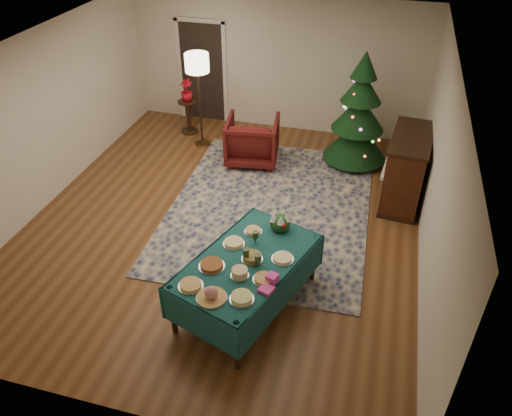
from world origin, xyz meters
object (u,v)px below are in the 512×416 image
(piano, at_px, (406,170))
(buffet_table, at_px, (247,270))
(armchair, at_px, (252,138))
(christmas_tree, at_px, (359,115))
(gift_box, at_px, (272,278))
(potted_plant, at_px, (187,95))
(floor_lamp, at_px, (197,69))
(side_table, at_px, (189,117))

(piano, bearing_deg, buffet_table, -121.43)
(armchair, bearing_deg, christmas_tree, -173.72)
(gift_box, relative_size, christmas_tree, 0.06)
(armchair, bearing_deg, potted_plant, -35.46)
(buffet_table, bearing_deg, piano, 58.57)
(buffet_table, xyz_separation_m, gift_box, (0.38, -0.27, 0.20))
(floor_lamp, bearing_deg, piano, -13.96)
(gift_box, bearing_deg, potted_plant, 121.83)
(buffet_table, height_order, armchair, armchair)
(buffet_table, relative_size, side_table, 3.15)
(floor_lamp, xyz_separation_m, christmas_tree, (3.01, 0.10, -0.61))
(floor_lamp, bearing_deg, gift_box, -59.88)
(gift_box, xyz_separation_m, side_table, (-2.91, 4.69, -0.46))
(buffet_table, distance_m, floor_lamp, 4.60)
(gift_box, height_order, piano, piano)
(piano, bearing_deg, side_table, 162.10)
(floor_lamp, bearing_deg, christmas_tree, 1.83)
(buffet_table, distance_m, gift_box, 0.51)
(buffet_table, xyz_separation_m, potted_plant, (-2.53, 4.42, 0.22))
(christmas_tree, bearing_deg, potted_plant, 174.39)
(gift_box, bearing_deg, floor_lamp, 120.12)
(christmas_tree, bearing_deg, armchair, -165.45)
(armchair, height_order, floor_lamp, floor_lamp)
(side_table, distance_m, potted_plant, 0.48)
(armchair, distance_m, side_table, 1.80)
(gift_box, relative_size, piano, 0.08)
(gift_box, distance_m, floor_lamp, 4.98)
(gift_box, distance_m, potted_plant, 5.52)
(potted_plant, bearing_deg, side_table, 0.00)
(gift_box, bearing_deg, side_table, 121.83)
(gift_box, distance_m, armchair, 4.10)
(potted_plant, bearing_deg, buffet_table, -60.23)
(side_table, bearing_deg, christmas_tree, -5.61)
(side_table, height_order, potted_plant, potted_plant)
(christmas_tree, bearing_deg, floor_lamp, -178.17)
(gift_box, relative_size, side_table, 0.17)
(christmas_tree, bearing_deg, gift_box, -97.05)
(side_table, xyz_separation_m, potted_plant, (0.00, 0.00, 0.48))
(floor_lamp, xyz_separation_m, side_table, (-0.44, 0.44, -1.22))
(floor_lamp, bearing_deg, potted_plant, 135.49)
(potted_plant, distance_m, piano, 4.60)
(side_table, bearing_deg, floor_lamp, -44.51)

